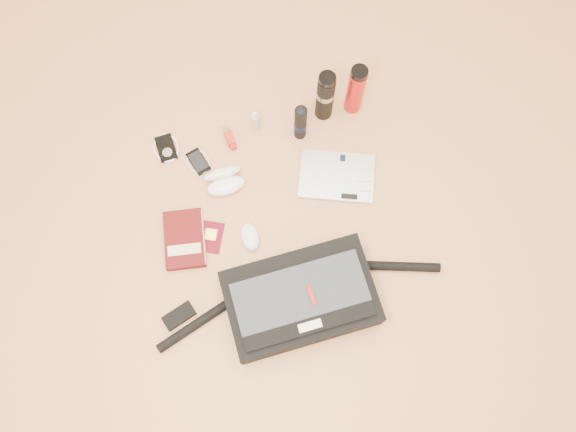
{
  "coord_description": "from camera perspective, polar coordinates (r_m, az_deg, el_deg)",
  "views": [
    {
      "loc": [
        -0.12,
        -0.54,
        2.05
      ],
      "look_at": [
        0.04,
        0.07,
        0.06
      ],
      "focal_mm": 35.0,
      "sensor_mm": 36.0,
      "label": 1
    }
  ],
  "objects": [
    {
      "name": "ground",
      "position": [
        2.12,
        -0.55,
        -2.42
      ],
      "size": [
        4.0,
        4.0,
        0.0
      ],
      "primitive_type": "plane",
      "color": "tan",
      "rests_on": "ground"
    },
    {
      "name": "messenger_bag",
      "position": [
        2.01,
        1.2,
        -8.43
      ],
      "size": [
        1.07,
        0.33,
        0.15
      ],
      "rotation": [
        0.0,
        0.0,
        0.02
      ],
      "color": "black",
      "rests_on": "ground"
    },
    {
      "name": "laptop",
      "position": [
        2.2,
        5.01,
        4.02
      ],
      "size": [
        0.34,
        0.29,
        0.03
      ],
      "rotation": [
        0.0,
        0.0,
        -0.35
      ],
      "color": "#B2B2B5",
      "rests_on": "ground"
    },
    {
      "name": "book",
      "position": [
        2.14,
        -10.43,
        -2.35
      ],
      "size": [
        0.18,
        0.24,
        0.04
      ],
      "rotation": [
        0.0,
        0.0,
        -0.14
      ],
      "color": "#490A0B",
      "rests_on": "ground"
    },
    {
      "name": "passport",
      "position": [
        2.14,
        -7.88,
        -2.11
      ],
      "size": [
        0.13,
        0.15,
        0.01
      ],
      "rotation": [
        0.0,
        0.0,
        -0.42
      ],
      "color": "#530413",
      "rests_on": "ground"
    },
    {
      "name": "mouse",
      "position": [
        2.11,
        -3.86,
        -2.14
      ],
      "size": [
        0.07,
        0.11,
        0.04
      ],
      "rotation": [
        0.0,
        0.0,
        -0.01
      ],
      "color": "white",
      "rests_on": "ground"
    },
    {
      "name": "sunglasses_case",
      "position": [
        2.18,
        -6.5,
        3.7
      ],
      "size": [
        0.16,
        0.13,
        0.09
      ],
      "rotation": [
        0.0,
        0.0,
        0.05
      ],
      "color": "white",
      "rests_on": "ground"
    },
    {
      "name": "ipod",
      "position": [
        2.3,
        -12.28,
        6.76
      ],
      "size": [
        0.11,
        0.12,
        0.01
      ],
      "rotation": [
        0.0,
        0.0,
        0.07
      ],
      "color": "black",
      "rests_on": "ground"
    },
    {
      "name": "phone",
      "position": [
        2.25,
        -9.11,
        5.47
      ],
      "size": [
        0.11,
        0.12,
        0.01
      ],
      "rotation": [
        0.0,
        0.0,
        0.31
      ],
      "color": "black",
      "rests_on": "ground"
    },
    {
      "name": "inhaler",
      "position": [
        2.27,
        -5.97,
        7.91
      ],
      "size": [
        0.04,
        0.11,
        0.03
      ],
      "rotation": [
        0.0,
        0.0,
        0.14
      ],
      "color": "#A3271A",
      "rests_on": "ground"
    },
    {
      "name": "spray_bottle",
      "position": [
        2.25,
        -3.3,
        9.59
      ],
      "size": [
        0.04,
        0.04,
        0.12
      ],
      "rotation": [
        0.0,
        0.0,
        0.43
      ],
      "color": "#96BACB",
      "rests_on": "ground"
    },
    {
      "name": "aerosol_can",
      "position": [
        2.19,
        1.28,
        9.5
      ],
      "size": [
        0.06,
        0.06,
        0.21
      ],
      "rotation": [
        0.0,
        0.0,
        0.38
      ],
      "color": "black",
      "rests_on": "ground"
    },
    {
      "name": "thermos_black",
      "position": [
        2.21,
        3.8,
        12.07
      ],
      "size": [
        0.09,
        0.09,
        0.27
      ],
      "rotation": [
        0.0,
        0.0,
        0.24
      ],
      "color": "black",
      "rests_on": "ground"
    },
    {
      "name": "thermos_red",
      "position": [
        2.24,
        6.89,
        12.62
      ],
      "size": [
        0.09,
        0.09,
        0.26
      ],
      "rotation": [
        0.0,
        0.0,
        -0.37
      ],
      "color": "#AC100F",
      "rests_on": "ground"
    }
  ]
}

